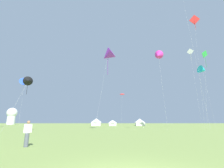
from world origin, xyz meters
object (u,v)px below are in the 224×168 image
Objects in this scene: kite_red_diamond at (195,21)px; kite_purple_delta at (108,55)px; kite_magenta_delta at (158,55)px; festival_tent_left at (96,122)px; kite_green_diamond at (205,56)px; kite_red_parafoil at (122,94)px; kite_black_delta at (28,81)px; festival_tent_right at (140,122)px; kite_cyan_delta at (203,70)px; person_spectator at (27,134)px; festival_tent_center at (113,122)px; observatory_dome at (12,115)px; kite_white_diamond at (190,53)px; kite_blue_delta at (24,83)px.

kite_red_diamond reaches higher than kite_purple_delta.
kite_red_diamond is 28.39m from kite_purple_delta.
kite_magenta_delta is 43.89m from festival_tent_left.
kite_red_diamond reaches higher than kite_green_diamond.
kite_purple_delta reaches higher than kite_red_parafoil.
kite_black_delta is at bearing -118.69° from kite_red_parafoil.
kite_red_parafoil is at bearing -129.18° from festival_tent_right.
kite_green_diamond is 0.96× the size of kite_cyan_delta.
person_spectator is 59.67m from festival_tent_center.
kite_purple_delta is 28.83m from kite_red_parafoil.
kite_red_parafoil is 1.16× the size of observatory_dome.
kite_white_diamond reaches higher than festival_tent_right.
kite_cyan_delta reaches higher than person_spectator.
festival_tent_right is at bearing 86.44° from kite_magenta_delta.
festival_tent_center is at bearing 124.79° from kite_red_diamond.
festival_tent_right is (27.23, 44.68, -6.72)m from kite_black_delta.
kite_green_diamond is at bearing -57.94° from festival_tent_center.
observatory_dome is (-58.76, 94.68, 5.16)m from person_spectator.
festival_tent_right is (8.45, 10.37, -10.46)m from kite_red_parafoil.
kite_white_diamond is 4.90× the size of festival_tent_left.
kite_green_diamond is 48.30m from festival_tent_left.
kite_green_diamond is (49.47, -11.09, 4.36)m from kite_blue_delta.
kite_black_delta is at bearing -59.40° from kite_blue_delta.
kite_red_parafoil is (-19.95, 16.12, -10.00)m from kite_white_diamond.
kite_red_parafoil is 7.24× the size of person_spectator.
festival_tent_right is at bearing 105.94° from kite_green_diamond.
person_spectator is (-10.58, -48.88, -11.30)m from kite_red_parafoil.
kite_magenta_delta is at bearing -44.17° from observatory_dome.
kite_magenta_delta is at bearing -77.48° from kite_red_parafoil.
kite_cyan_delta is 4.05× the size of festival_tent_left.
kite_black_delta is at bearing -121.36° from festival_tent_right.
festival_tent_center is (-23.47, 26.49, -20.73)m from kite_white_diamond.
kite_green_diamond is 39.51m from kite_black_delta.
kite_red_parafoil reaches higher than festival_tent_left.
kite_green_diamond is at bearing -99.49° from kite_red_diamond.
kite_purple_delta is 98.24m from observatory_dome.
kite_black_delta is 0.53× the size of kite_magenta_delta.
festival_tent_left is 7.16m from festival_tent_center.
kite_cyan_delta is 111.84m from observatory_dome.
kite_red_parafoil is 2.58× the size of festival_tent_left.
kite_red_diamond is 7.91× the size of festival_tent_center.
kite_red_diamond reaches higher than festival_tent_right.
kite_purple_delta is 1.01× the size of kite_magenta_delta.
kite_blue_delta is 53.16m from kite_red_diamond.
observatory_dome is at bearing 122.81° from kite_blue_delta.
kite_red_diamond reaches higher than kite_black_delta.
observatory_dome is at bearing 151.70° from festival_tent_center.
kite_purple_delta is (-30.93, -15.98, -2.23)m from kite_cyan_delta.
kite_red_diamond is at bearing 18.06° from kite_black_delta.
kite_magenta_delta is 1.63× the size of observatory_dome.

